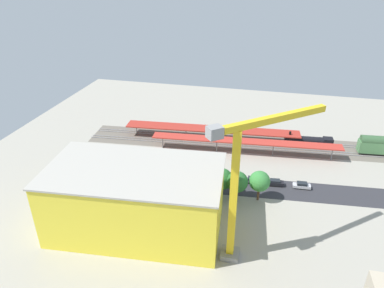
# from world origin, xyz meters

# --- Properties ---
(ground_plane) EXTENTS (151.20, 151.20, 0.00)m
(ground_plane) POSITION_xyz_m (0.00, 0.00, 0.00)
(ground_plane) COLOR #9E998C
(ground_plane) RESTS_ON ground
(rail_bed) EXTENTS (95.26, 20.75, 0.01)m
(rail_bed) POSITION_xyz_m (0.00, -20.03, 0.00)
(rail_bed) COLOR #665E54
(rail_bed) RESTS_ON ground
(street_asphalt) EXTENTS (94.92, 16.42, 0.01)m
(street_asphalt) POSITION_xyz_m (0.00, 5.50, 0.00)
(street_asphalt) COLOR #2D2D33
(street_asphalt) RESTS_ON ground
(track_rails) EXTENTS (94.22, 14.35, 0.12)m
(track_rails) POSITION_xyz_m (0.00, -20.03, 0.18)
(track_rails) COLOR #9E9EA8
(track_rails) RESTS_ON ground
(platform_canopy_near) EXTENTS (57.83, 8.56, 4.50)m
(platform_canopy_near) POSITION_xyz_m (-4.93, -13.36, 4.29)
(platform_canopy_near) COLOR #B73328
(platform_canopy_near) RESTS_ON ground
(platform_canopy_far) EXTENTS (57.86, 9.97, 3.92)m
(platform_canopy_far) POSITION_xyz_m (6.92, -20.96, 3.72)
(platform_canopy_far) COLOR #A82D23
(platform_canopy_far) RESTS_ON ground
(locomotive) EXTENTS (16.55, 3.82, 4.94)m
(locomotive) POSITION_xyz_m (-25.24, -22.71, 1.75)
(locomotive) COLOR black
(locomotive) RESTS_ON ground
(parked_car_0) EXTENTS (4.64, 1.99, 1.70)m
(parked_car_0) POSITION_xyz_m (-21.53, 2.16, 0.75)
(parked_car_0) COLOR black
(parked_car_0) RESTS_ON ground
(parked_car_1) EXTENTS (4.73, 2.21, 1.71)m
(parked_car_1) POSITION_xyz_m (-14.63, 2.45, 0.77)
(parked_car_1) COLOR black
(parked_car_1) RESTS_ON ground
(parked_car_2) EXTENTS (4.55, 2.03, 1.66)m
(parked_car_2) POSITION_xyz_m (-8.69, 2.58, 0.73)
(parked_car_2) COLOR black
(parked_car_2) RESTS_ON ground
(parked_car_3) EXTENTS (4.63, 2.14, 1.72)m
(parked_car_3) POSITION_xyz_m (-2.58, 2.07, 0.77)
(parked_car_3) COLOR black
(parked_car_3) RESTS_ON ground
(parked_car_4) EXTENTS (4.88, 2.10, 1.58)m
(parked_car_4) POSITION_xyz_m (4.17, 2.00, 0.70)
(parked_car_4) COLOR black
(parked_car_4) RESTS_ON ground
(parked_car_5) EXTENTS (4.28, 2.07, 1.76)m
(parked_car_5) POSITION_xyz_m (10.74, 1.82, 0.78)
(parked_car_5) COLOR black
(parked_car_5) RESTS_ON ground
(parked_car_6) EXTENTS (4.53, 1.84, 1.74)m
(parked_car_6) POSITION_xyz_m (16.74, 2.46, 0.77)
(parked_car_6) COLOR black
(parked_car_6) RESTS_ON ground
(construction_building) EXTENTS (37.83, 22.36, 14.68)m
(construction_building) POSITION_xyz_m (14.96, 26.31, 7.34)
(construction_building) COLOR yellow
(construction_building) RESTS_ON ground
(construction_roof_slab) EXTENTS (38.48, 23.01, 0.40)m
(construction_roof_slab) POSITION_xyz_m (14.96, 26.31, 14.88)
(construction_roof_slab) COLOR #ADA89E
(construction_roof_slab) RESTS_ON construction_building
(tower_crane) EXTENTS (19.96, 17.18, 29.85)m
(tower_crane) POSITION_xyz_m (-7.76, 29.41, 17.68)
(tower_crane) COLOR gray
(tower_crane) RESTS_ON ground
(box_truck_0) EXTENTS (8.99, 3.66, 3.27)m
(box_truck_0) POSITION_xyz_m (27.08, 11.62, 1.62)
(box_truck_0) COLOR black
(box_truck_0) RESTS_ON ground
(box_truck_1) EXTENTS (8.75, 3.93, 3.40)m
(box_truck_1) POSITION_xyz_m (6.70, 12.32, 1.69)
(box_truck_1) COLOR black
(box_truck_1) RESTS_ON ground
(street_tree_0) EXTENTS (4.30, 4.30, 7.64)m
(street_tree_0) POSITION_xyz_m (30.69, 10.82, 5.43)
(street_tree_0) COLOR brown
(street_tree_0) RESTS_ON ground
(street_tree_1) EXTENTS (5.30, 5.30, 7.98)m
(street_tree_1) POSITION_xyz_m (-5.30, 11.19, 5.31)
(street_tree_1) COLOR brown
(street_tree_1) RESTS_ON ground
(street_tree_2) EXTENTS (5.59, 5.59, 7.53)m
(street_tree_2) POSITION_xyz_m (-1.27, 9.93, 4.73)
(street_tree_2) COLOR brown
(street_tree_2) RESTS_ON ground
(street_tree_3) EXTENTS (5.17, 5.17, 8.06)m
(street_tree_3) POSITION_xyz_m (-10.61, 9.93, 5.45)
(street_tree_3) COLOR brown
(street_tree_3) RESTS_ON ground
(street_tree_4) EXTENTS (4.34, 4.34, 6.28)m
(street_tree_4) POSITION_xyz_m (-0.47, 11.30, 4.09)
(street_tree_4) COLOR brown
(street_tree_4) RESTS_ON ground
(traffic_light) EXTENTS (0.50, 0.36, 5.98)m
(traffic_light) POSITION_xyz_m (-3.76, 10.08, 3.99)
(traffic_light) COLOR #333333
(traffic_light) RESTS_ON ground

